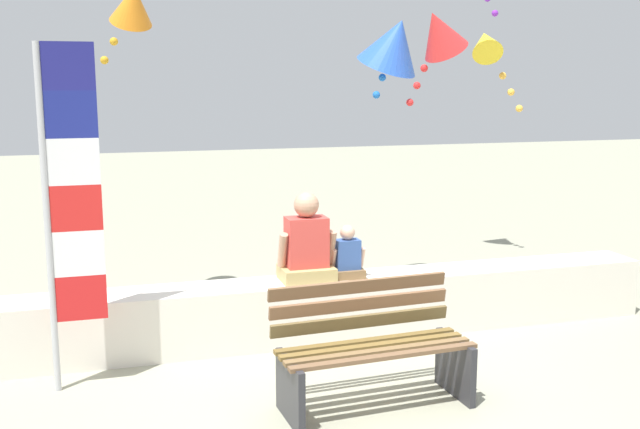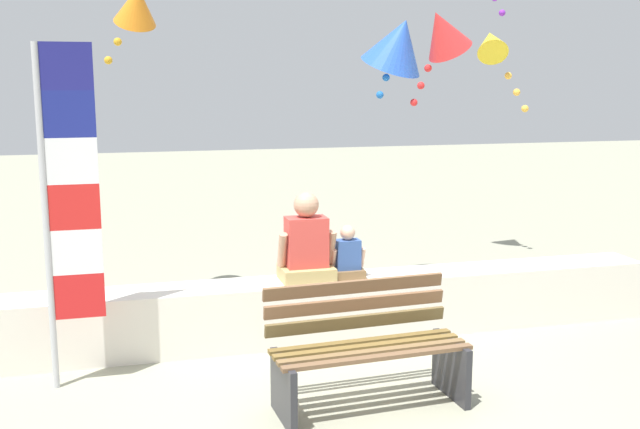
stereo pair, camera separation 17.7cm
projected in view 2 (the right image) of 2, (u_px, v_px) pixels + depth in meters
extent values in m
plane|color=gray|center=(342.00, 377.00, 6.00)|extent=(40.00, 40.00, 0.00)
cube|color=silver|center=(313.00, 309.00, 6.85)|extent=(6.70, 0.50, 0.56)
cube|color=brown|center=(380.00, 357.00, 5.21)|extent=(1.43, 0.16, 0.03)
cube|color=brown|center=(374.00, 352.00, 5.31)|extent=(1.43, 0.16, 0.03)
cube|color=brown|center=(368.00, 347.00, 5.42)|extent=(1.43, 0.16, 0.03)
cube|color=brown|center=(362.00, 342.00, 5.52)|extent=(1.43, 0.16, 0.03)
cube|color=brown|center=(357.00, 322.00, 5.60)|extent=(1.43, 0.13, 0.10)
cube|color=brown|center=(356.00, 304.00, 5.60)|extent=(1.43, 0.13, 0.10)
cube|color=brown|center=(355.00, 287.00, 5.60)|extent=(1.43, 0.13, 0.10)
cube|color=#2D2D33|center=(283.00, 390.00, 5.20)|extent=(0.08, 0.53, 0.45)
cube|color=#2D2D33|center=(451.00, 368.00, 5.61)|extent=(0.08, 0.53, 0.45)
cube|color=tan|center=(306.00, 273.00, 6.77)|extent=(0.47, 0.39, 0.13)
cube|color=#D0423A|center=(306.00, 242.00, 6.72)|extent=(0.37, 0.24, 0.45)
cylinder|color=tan|center=(282.00, 250.00, 6.65)|extent=(0.08, 0.18, 0.33)
cylinder|color=tan|center=(331.00, 247.00, 6.77)|extent=(0.08, 0.18, 0.33)
sphere|color=tan|center=(306.00, 205.00, 6.66)|extent=(0.23, 0.23, 0.23)
cube|color=brown|center=(347.00, 273.00, 6.88)|extent=(0.29, 0.24, 0.08)
cube|color=#335397|center=(348.00, 254.00, 6.85)|extent=(0.22, 0.14, 0.27)
cylinder|color=#D9A98B|center=(334.00, 259.00, 6.80)|extent=(0.05, 0.11, 0.20)
cylinder|color=#D9A98B|center=(362.00, 257.00, 6.87)|extent=(0.05, 0.11, 0.20)
sphere|color=#D9A98B|center=(348.00, 232.00, 6.81)|extent=(0.14, 0.14, 0.14)
cylinder|color=#B7B7BC|center=(46.00, 221.00, 5.57)|extent=(0.05, 0.05, 2.63)
cube|color=red|center=(80.00, 296.00, 5.73)|extent=(0.37, 0.02, 0.35)
cube|color=white|center=(77.00, 252.00, 5.67)|extent=(0.37, 0.02, 0.35)
cube|color=red|center=(75.00, 207.00, 5.61)|extent=(0.37, 0.02, 0.35)
cube|color=white|center=(72.00, 161.00, 5.55)|extent=(0.37, 0.02, 0.35)
cube|color=navy|center=(69.00, 114.00, 5.49)|extent=(0.37, 0.02, 0.35)
cube|color=navy|center=(66.00, 66.00, 5.43)|extent=(0.37, 0.02, 0.35)
cone|color=red|center=(443.00, 32.00, 7.58)|extent=(0.76, 0.67, 0.62)
sphere|color=red|center=(435.00, 50.00, 7.69)|extent=(0.08, 0.08, 0.08)
sphere|color=red|center=(428.00, 68.00, 7.80)|extent=(0.08, 0.08, 0.08)
sphere|color=red|center=(421.00, 86.00, 7.91)|extent=(0.08, 0.08, 0.08)
sphere|color=red|center=(414.00, 102.00, 8.02)|extent=(0.08, 0.08, 0.08)
cone|color=yellow|center=(491.00, 42.00, 8.19)|extent=(0.47, 0.57, 0.49)
sphere|color=yellow|center=(500.00, 59.00, 8.21)|extent=(0.08, 0.08, 0.08)
sphere|color=yellow|center=(508.00, 76.00, 8.24)|extent=(0.08, 0.08, 0.08)
sphere|color=yellow|center=(517.00, 92.00, 8.26)|extent=(0.08, 0.08, 0.08)
sphere|color=yellow|center=(525.00, 109.00, 8.29)|extent=(0.08, 0.08, 0.08)
sphere|color=purple|center=(502.00, 13.00, 9.02)|extent=(0.08, 0.08, 0.08)
cone|color=blue|center=(398.00, 43.00, 7.98)|extent=(1.00, 1.05, 0.74)
sphere|color=blue|center=(392.00, 60.00, 7.94)|extent=(0.08, 0.08, 0.08)
sphere|color=blue|center=(386.00, 78.00, 7.90)|extent=(0.08, 0.08, 0.08)
sphere|color=blue|center=(380.00, 95.00, 7.86)|extent=(0.08, 0.08, 0.08)
cone|color=orange|center=(136.00, 5.00, 7.35)|extent=(0.53, 0.63, 0.54)
sphere|color=gold|center=(127.00, 23.00, 7.34)|extent=(0.08, 0.08, 0.08)
sphere|color=gold|center=(118.00, 42.00, 7.32)|extent=(0.08, 0.08, 0.08)
sphere|color=gold|center=(108.00, 60.00, 7.31)|extent=(0.08, 0.08, 0.08)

